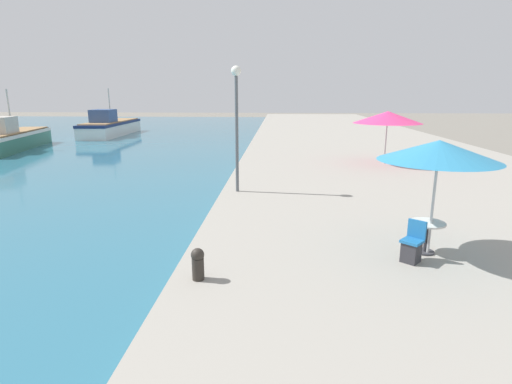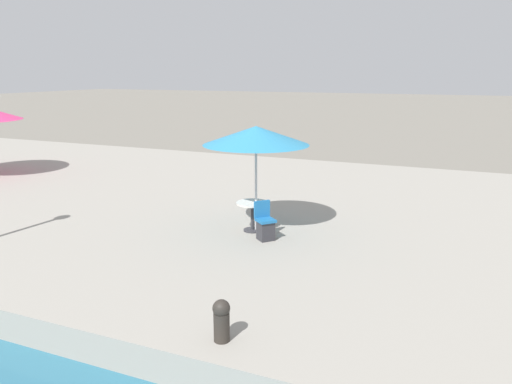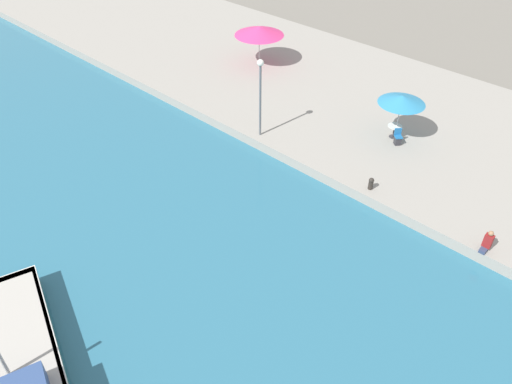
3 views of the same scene
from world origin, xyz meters
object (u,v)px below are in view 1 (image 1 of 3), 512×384
at_px(fishing_boat_mid, 12,138).
at_px(mooring_bollard, 198,263).
at_px(cafe_chair_left, 412,248).
at_px(cafe_umbrella_white, 388,117).
at_px(cafe_table, 427,231).
at_px(lamppost, 236,108).
at_px(cafe_umbrella_pink, 439,151).
at_px(fishing_boat_far, 111,126).

height_order(fishing_boat_mid, mooring_bollard, fishing_boat_mid).
bearing_deg(cafe_chair_left, mooring_bollard, 55.79).
bearing_deg(cafe_umbrella_white, cafe_table, -99.97).
xyz_separation_m(fishing_boat_mid, lamppost, (18.72, -14.66, 2.77)).
relative_size(fishing_boat_mid, cafe_table, 12.45).
bearing_deg(cafe_umbrella_pink, cafe_table, 117.79).
distance_m(cafe_chair_left, lamppost, 8.20).
xyz_separation_m(fishing_boat_far, mooring_bollard, (15.80, -33.38, -0.01)).
bearing_deg(fishing_boat_far, cafe_umbrella_white, -42.90).
bearing_deg(lamppost, cafe_umbrella_pink, -49.34).
bearing_deg(fishing_boat_far, cafe_umbrella_pink, -59.54).
bearing_deg(cafe_umbrella_white, lamppost, -137.17).
distance_m(cafe_umbrella_pink, lamppost, 7.71).
bearing_deg(cafe_umbrella_pink, fishing_boat_mid, 139.19).
height_order(cafe_table, cafe_chair_left, cafe_chair_left).
bearing_deg(fishing_boat_mid, lamppost, -49.52).
bearing_deg(cafe_table, cafe_umbrella_white, 80.03).
bearing_deg(cafe_umbrella_pink, cafe_chair_left, -138.85).
bearing_deg(fishing_boat_mid, cafe_table, -52.20).
distance_m(fishing_boat_far, cafe_umbrella_white, 30.09).
distance_m(fishing_boat_mid, cafe_chair_left, 31.26).
height_order(fishing_boat_mid, cafe_umbrella_pink, fishing_boat_mid).
relative_size(fishing_boat_far, cafe_umbrella_white, 3.18).
bearing_deg(mooring_bollard, cafe_umbrella_pink, 17.53).
relative_size(fishing_boat_far, cafe_chair_left, 12.21).
height_order(cafe_chair_left, lamppost, lamppost).
xyz_separation_m(cafe_chair_left, mooring_bollard, (-4.50, -1.13, 0.02)).
bearing_deg(cafe_umbrella_white, cafe_chair_left, -101.63).
height_order(fishing_boat_far, cafe_umbrella_pink, fishing_boat_far).
height_order(fishing_boat_far, cafe_table, fishing_boat_far).
distance_m(cafe_umbrella_white, cafe_chair_left, 13.33).
height_order(fishing_boat_mid, cafe_chair_left, fishing_boat_mid).
bearing_deg(lamppost, fishing_boat_mid, 141.93).
bearing_deg(cafe_table, fishing_boat_far, 123.23).
xyz_separation_m(fishing_boat_mid, cafe_umbrella_white, (25.85, -8.05, 2.09)).
xyz_separation_m(fishing_boat_far, cafe_umbrella_white, (22.95, -19.36, 2.06)).
distance_m(cafe_umbrella_pink, cafe_table, 1.86).
relative_size(fishing_boat_far, cafe_umbrella_pink, 4.24).
height_order(cafe_umbrella_pink, cafe_umbrella_white, cafe_umbrella_white).
relative_size(fishing_boat_mid, fishing_boat_far, 0.90).
distance_m(cafe_table, mooring_bollard, 5.25).
xyz_separation_m(cafe_umbrella_pink, mooring_bollard, (-5.02, -1.59, -2.04)).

